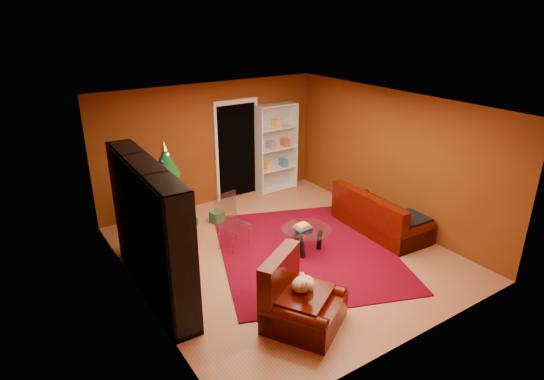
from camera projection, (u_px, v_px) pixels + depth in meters
floor at (284, 254)px, 7.99m from camera, size 5.00×5.50×0.05m
ceiling at (286, 103)px, 7.00m from camera, size 5.00×5.50×0.05m
wall_back at (211, 144)px, 9.65m from camera, size 5.00×0.05×2.60m
wall_left at (134, 220)px, 6.21m from camera, size 0.05×5.50×2.60m
wall_right at (392, 158)px, 8.78m from camera, size 0.05×5.50×2.60m
doorway at (237, 151)px, 10.01m from camera, size 1.06×0.60×2.16m
rug at (306, 250)px, 8.03m from camera, size 3.97×4.26×0.02m
media_unit at (150, 230)px, 6.55m from camera, size 0.48×2.67×2.04m
christmas_tree at (168, 191)px, 8.29m from camera, size 1.09×1.09×1.84m
gift_box_teal at (179, 218)px, 8.94m from camera, size 0.33×0.33×0.30m
gift_box_green at (217, 217)px, 9.06m from camera, size 0.28×0.28×0.23m
gift_box_red at (187, 213)px, 9.24m from camera, size 0.27×0.27×0.24m
white_bookshelf at (277, 148)px, 10.39m from camera, size 0.96×0.35×2.07m
armchair at (305, 299)px, 6.03m from camera, size 1.41×1.41×0.80m
dog at (303, 284)px, 6.02m from camera, size 0.50×0.46×0.26m
sofa at (381, 211)px, 8.62m from camera, size 0.95×1.95×0.82m
coffee_table at (306, 240)px, 7.93m from camera, size 0.95×0.95×0.55m
acrylic_chair at (234, 226)px, 7.95m from camera, size 0.55×0.58×0.91m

